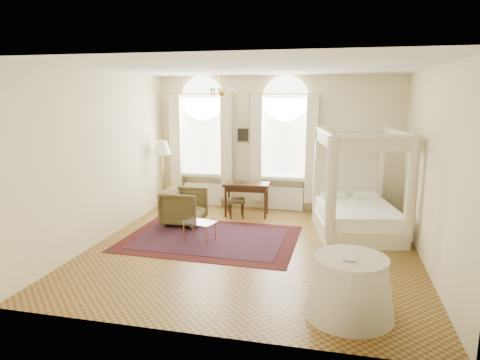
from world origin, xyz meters
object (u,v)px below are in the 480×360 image
object	(u,v)px
nightstand	(364,205)
floor_lamp	(162,151)
coffee_table	(199,224)
side_table	(349,287)
writing_desk	(247,188)
armchair	(184,207)
stool	(236,202)
canopy_bed	(357,211)

from	to	relation	value
nightstand	floor_lamp	size ratio (longest dim) A/B	0.34
coffee_table	side_table	xyz separation A→B (m)	(2.80, -2.26, 0.03)
floor_lamp	side_table	xyz separation A→B (m)	(4.41, -4.28, -1.09)
writing_desk	armchair	xyz separation A→B (m)	(-1.21, -0.99, -0.28)
stool	floor_lamp	xyz separation A→B (m)	(-1.92, 0.20, 1.12)
nightstand	stool	xyz separation A→B (m)	(-2.93, -0.72, 0.07)
coffee_table	floor_lamp	world-z (taller)	floor_lamp
canopy_bed	nightstand	distance (m)	1.38
nightstand	armchair	xyz separation A→B (m)	(-3.93, -1.51, 0.10)
armchair	stool	bearing A→B (deg)	-51.32
stool	floor_lamp	distance (m)	2.23
canopy_bed	nightstand	size ratio (longest dim) A/B	3.84
floor_lamp	side_table	bearing A→B (deg)	-44.12
stool	coffee_table	distance (m)	1.85
coffee_table	floor_lamp	xyz separation A→B (m)	(-1.61, 2.02, 1.11)
canopy_bed	writing_desk	size ratio (longest dim) A/B	2.06
nightstand	stool	distance (m)	3.02
armchair	floor_lamp	size ratio (longest dim) A/B	0.50
side_table	writing_desk	bearing A→B (deg)	118.23
writing_desk	coffee_table	world-z (taller)	writing_desk
writing_desk	stool	xyz separation A→B (m)	(-0.20, -0.20, -0.32)
canopy_bed	armchair	size ratio (longest dim) A/B	2.58
canopy_bed	writing_desk	distance (m)	2.65
canopy_bed	armchair	distance (m)	3.72
writing_desk	coffee_table	bearing A→B (deg)	-104.06
writing_desk	side_table	bearing A→B (deg)	-61.77
canopy_bed	writing_desk	xyz separation A→B (m)	(-2.51, 0.83, 0.19)
floor_lamp	side_table	distance (m)	6.24
stool	armchair	bearing A→B (deg)	-141.83
side_table	coffee_table	bearing A→B (deg)	141.14
nightstand	armchair	size ratio (longest dim) A/B	0.67
writing_desk	canopy_bed	bearing A→B (deg)	-18.23
writing_desk	side_table	xyz separation A→B (m)	(2.30, -4.28, -0.29)
writing_desk	floor_lamp	world-z (taller)	floor_lamp
writing_desk	side_table	size ratio (longest dim) A/B	0.93
writing_desk	stool	bearing A→B (deg)	-135.49
writing_desk	armchair	world-z (taller)	same
writing_desk	floor_lamp	bearing A→B (deg)	179.90
canopy_bed	coffee_table	bearing A→B (deg)	-158.45
floor_lamp	coffee_table	bearing A→B (deg)	-51.43
coffee_table	side_table	size ratio (longest dim) A/B	0.57
side_table	stool	bearing A→B (deg)	121.48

